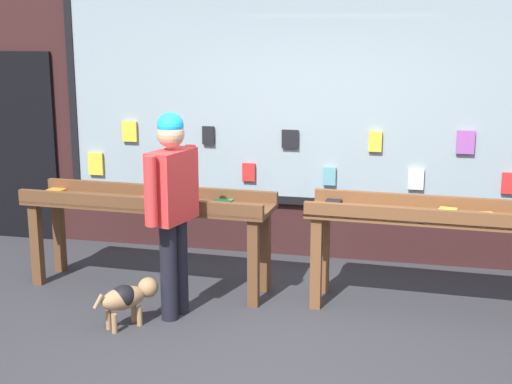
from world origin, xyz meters
The scene contains 6 objects.
ground_plane centered at (0.00, 0.00, 0.00)m, with size 40.00×40.00×0.00m, color #2D2D33.
shopfront_facade centered at (-0.04, 2.39, 1.80)m, with size 8.42×0.29×3.64m.
display_table_left centered at (-1.31, 1.06, 0.72)m, with size 2.31×0.65×0.91m.
display_table_right centered at (1.30, 1.06, 0.75)m, with size 2.31×0.64×0.94m.
person_browsing centered at (-0.86, 0.47, 1.00)m, with size 0.32×0.65×1.70m.
small_dog centered at (-1.15, 0.18, 0.25)m, with size 0.41×0.48×0.37m.
Camera 1 is at (1.05, -4.80, 2.33)m, focal length 50.00 mm.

